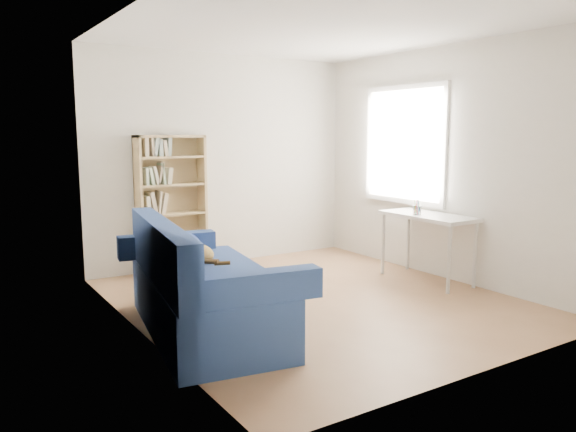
{
  "coord_description": "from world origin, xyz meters",
  "views": [
    {
      "loc": [
        -3.13,
        -4.37,
        1.64
      ],
      "look_at": [
        -0.26,
        0.11,
        0.85
      ],
      "focal_mm": 35.0,
      "sensor_mm": 36.0,
      "label": 1
    }
  ],
  "objects_px": {
    "sofa": "(200,290)",
    "desk": "(428,222)",
    "bookshelf": "(172,210)",
    "pen_cup": "(417,209)"
  },
  "relations": [
    {
      "from": "sofa",
      "to": "desk",
      "type": "height_order",
      "value": "sofa"
    },
    {
      "from": "pen_cup",
      "to": "bookshelf",
      "type": "bearing_deg",
      "value": 138.91
    },
    {
      "from": "sofa",
      "to": "desk",
      "type": "distance_m",
      "value": 2.82
    },
    {
      "from": "bookshelf",
      "to": "pen_cup",
      "type": "height_order",
      "value": "bookshelf"
    },
    {
      "from": "sofa",
      "to": "pen_cup",
      "type": "relative_size",
      "value": 12.23
    },
    {
      "from": "sofa",
      "to": "bookshelf",
      "type": "bearing_deg",
      "value": 84.13
    },
    {
      "from": "sofa",
      "to": "bookshelf",
      "type": "height_order",
      "value": "bookshelf"
    },
    {
      "from": "sofa",
      "to": "bookshelf",
      "type": "xyz_separation_m",
      "value": [
        0.56,
        2.06,
        0.39
      ]
    },
    {
      "from": "bookshelf",
      "to": "desk",
      "type": "relative_size",
      "value": 1.48
    },
    {
      "from": "pen_cup",
      "to": "desk",
      "type": "bearing_deg",
      "value": -26.56
    }
  ]
}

